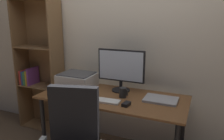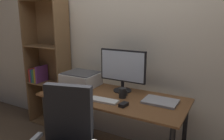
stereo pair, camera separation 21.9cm
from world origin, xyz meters
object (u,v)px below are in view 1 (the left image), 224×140
object	(u,v)px
keyboard	(105,101)
bookshelf	(40,67)
desk	(113,104)
laptop	(161,100)
monitor	(121,68)
printer	(77,80)
coffee_mug	(123,93)
mouse	(126,104)

from	to	relation	value
keyboard	bookshelf	bearing A→B (deg)	154.99
keyboard	bookshelf	world-z (taller)	bookshelf
desk	bookshelf	size ratio (longest dim) A/B	0.86
laptop	bookshelf	size ratio (longest dim) A/B	0.18
desk	monitor	world-z (taller)	monitor
keyboard	bookshelf	distance (m)	1.32
monitor	printer	world-z (taller)	monitor
coffee_mug	printer	size ratio (longest dim) A/B	0.26
keyboard	mouse	distance (m)	0.22
keyboard	coffee_mug	world-z (taller)	coffee_mug
desk	laptop	bearing A→B (deg)	8.56
mouse	bookshelf	size ratio (longest dim) A/B	0.05
mouse	bookshelf	world-z (taller)	bookshelf
coffee_mug	printer	xyz separation A→B (m)	(-0.62, 0.13, 0.03)
laptop	bookshelf	distance (m)	1.73
monitor	laptop	size ratio (longest dim) A/B	1.65
monitor	keyboard	size ratio (longest dim) A/B	1.82
printer	keyboard	bearing A→B (deg)	-31.16
keyboard	printer	world-z (taller)	printer
mouse	coffee_mug	distance (m)	0.22
printer	desk	bearing A→B (deg)	-15.15
coffee_mug	laptop	xyz separation A→B (m)	(0.37, 0.06, -0.04)
mouse	keyboard	bearing A→B (deg)	-176.52
desk	coffee_mug	distance (m)	0.18
desk	keyboard	size ratio (longest dim) A/B	5.21
printer	laptop	bearing A→B (deg)	-3.72
monitor	mouse	xyz separation A→B (m)	(0.20, -0.37, -0.24)
bookshelf	printer	bearing A→B (deg)	-15.21
monitor	bookshelf	distance (m)	1.26
desk	coffee_mug	world-z (taller)	coffee_mug
keyboard	bookshelf	size ratio (longest dim) A/B	0.16
desk	mouse	size ratio (longest dim) A/B	15.73
monitor	bookshelf	bearing A→B (deg)	173.65
bookshelf	mouse	bearing A→B (deg)	-19.58
laptop	bookshelf	world-z (taller)	bookshelf
monitor	laptop	xyz separation A→B (m)	(0.47, -0.12, -0.25)
desk	monitor	distance (m)	0.40
desk	monitor	size ratio (longest dim) A/B	2.87
monitor	coffee_mug	size ratio (longest dim) A/B	5.12
monitor	keyboard	distance (m)	0.44
mouse	printer	size ratio (longest dim) A/B	0.24
mouse	coffee_mug	world-z (taller)	coffee_mug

